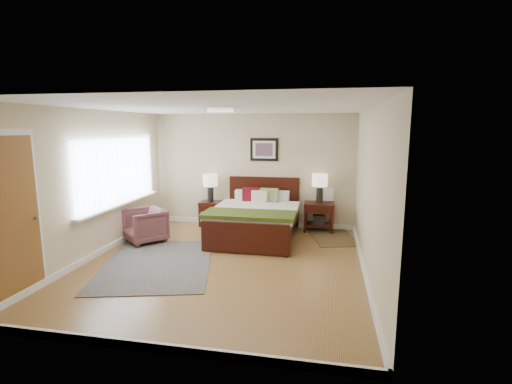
% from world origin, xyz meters
% --- Properties ---
extents(floor, '(5.00, 5.00, 0.00)m').
position_xyz_m(floor, '(0.00, 0.00, 0.00)').
color(floor, olive).
rests_on(floor, ground).
extents(back_wall, '(4.50, 0.04, 2.50)m').
position_xyz_m(back_wall, '(0.00, 2.50, 1.25)').
color(back_wall, '#C9B692').
rests_on(back_wall, ground).
extents(front_wall, '(4.50, 0.04, 2.50)m').
position_xyz_m(front_wall, '(0.00, -2.50, 1.25)').
color(front_wall, '#C9B692').
rests_on(front_wall, ground).
extents(left_wall, '(0.04, 5.00, 2.50)m').
position_xyz_m(left_wall, '(-2.25, 0.00, 1.25)').
color(left_wall, '#C9B692').
rests_on(left_wall, ground).
extents(right_wall, '(0.04, 5.00, 2.50)m').
position_xyz_m(right_wall, '(2.25, 0.00, 1.25)').
color(right_wall, '#C9B692').
rests_on(right_wall, ground).
extents(ceiling, '(4.50, 5.00, 0.02)m').
position_xyz_m(ceiling, '(0.00, 0.00, 2.50)').
color(ceiling, white).
rests_on(ceiling, back_wall).
extents(window, '(0.11, 2.72, 1.32)m').
position_xyz_m(window, '(-2.20, 0.70, 1.38)').
color(window, silver).
rests_on(window, left_wall).
extents(door, '(0.06, 1.00, 2.18)m').
position_xyz_m(door, '(-2.23, -1.75, 1.07)').
color(door, silver).
rests_on(door, ground).
extents(ceil_fixture, '(0.44, 0.44, 0.08)m').
position_xyz_m(ceil_fixture, '(0.00, 0.00, 2.47)').
color(ceil_fixture, white).
rests_on(ceil_fixture, ceiling).
extents(bed, '(1.69, 2.04, 1.10)m').
position_xyz_m(bed, '(0.26, 1.50, 0.51)').
color(bed, '#330D07').
rests_on(bed, ground).
extents(wall_art, '(0.62, 0.05, 0.50)m').
position_xyz_m(wall_art, '(0.26, 2.47, 1.72)').
color(wall_art, black).
rests_on(wall_art, back_wall).
extents(nightstand_left, '(0.46, 0.42, 0.55)m').
position_xyz_m(nightstand_left, '(-0.93, 2.25, 0.43)').
color(nightstand_left, '#330D07').
rests_on(nightstand_left, ground).
extents(nightstand_right, '(0.62, 0.47, 0.62)m').
position_xyz_m(nightstand_right, '(1.49, 2.26, 0.37)').
color(nightstand_right, '#330D07').
rests_on(nightstand_right, ground).
extents(lamp_left, '(0.32, 0.32, 0.61)m').
position_xyz_m(lamp_left, '(-0.93, 2.27, 0.98)').
color(lamp_left, black).
rests_on(lamp_left, nightstand_left).
extents(lamp_right, '(0.32, 0.32, 0.61)m').
position_xyz_m(lamp_right, '(1.49, 2.27, 1.04)').
color(lamp_right, black).
rests_on(lamp_right, nightstand_right).
extents(armchair, '(0.99, 0.99, 0.65)m').
position_xyz_m(armchair, '(-1.80, 0.84, 0.32)').
color(armchair, brown).
rests_on(armchair, ground).
extents(rug_persian, '(2.23, 2.73, 0.01)m').
position_xyz_m(rug_persian, '(-1.04, -0.23, 0.01)').
color(rug_persian, '#0C2040').
rests_on(rug_persian, ground).
extents(rug_navy, '(1.08, 1.38, 0.01)m').
position_xyz_m(rug_navy, '(1.80, 1.80, 0.01)').
color(rug_navy, black).
rests_on(rug_navy, ground).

